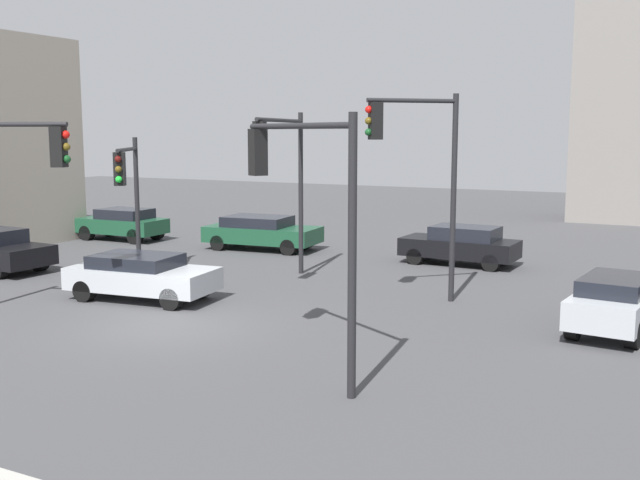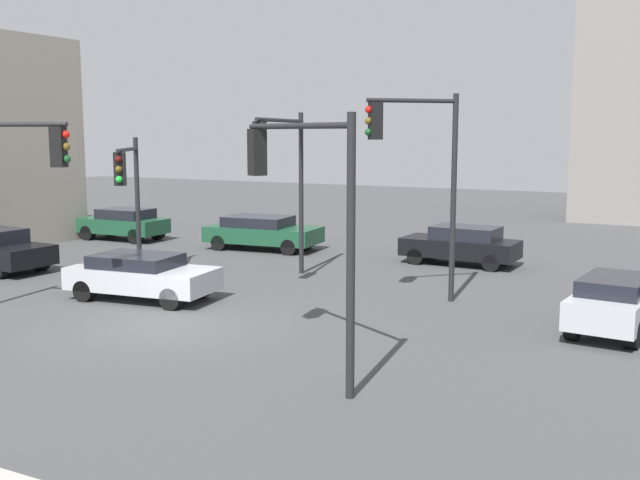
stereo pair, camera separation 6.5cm
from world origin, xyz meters
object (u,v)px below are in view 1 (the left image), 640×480
at_px(traffic_light_1, 128,182).
at_px(traffic_light_2, 283,161).
at_px(car_4, 461,244).
at_px(traffic_light_3, 418,157).
at_px(car_5, 616,301).
at_px(car_2, 141,275).
at_px(car_6, 122,223).
at_px(traffic_light_4, 300,188).
at_px(car_3, 261,232).

bearing_deg(traffic_light_1, traffic_light_2, 79.52).
bearing_deg(car_4, traffic_light_2, 59.05).
xyz_separation_m(traffic_light_2, traffic_light_3, (4.67, -0.62, 0.22)).
xyz_separation_m(car_4, car_5, (6.06, -7.30, 0.00)).
height_order(traffic_light_1, car_2, traffic_light_1).
bearing_deg(car_6, traffic_light_3, 158.21).
relative_size(traffic_light_1, car_5, 1.13).
distance_m(traffic_light_4, car_4, 13.83).
height_order(traffic_light_1, car_5, traffic_light_1).
bearing_deg(traffic_light_1, car_6, -168.39).
bearing_deg(car_3, traffic_light_4, -60.73).
bearing_deg(car_3, car_5, -31.21).
bearing_deg(car_4, car_3, 4.18).
distance_m(traffic_light_3, car_3, 11.63).
bearing_deg(traffic_light_1, traffic_light_4, 27.24).
relative_size(car_2, car_3, 0.92).
bearing_deg(car_2, traffic_light_1, 130.76).
distance_m(traffic_light_4, car_6, 20.72).
bearing_deg(traffic_light_1, car_4, 100.59).
xyz_separation_m(traffic_light_2, car_2, (-2.56, -3.76, -3.21)).
xyz_separation_m(traffic_light_2, car_6, (-11.42, 5.28, -3.17)).
relative_size(traffic_light_1, traffic_light_2, 0.85).
relative_size(traffic_light_4, car_6, 1.28).
bearing_deg(car_2, car_4, 50.03).
distance_m(car_3, car_5, 16.05).
height_order(car_2, car_4, car_4).
height_order(traffic_light_2, car_4, traffic_light_2).
distance_m(traffic_light_1, car_2, 3.80).
height_order(traffic_light_1, car_4, traffic_light_1).
relative_size(traffic_light_4, car_2, 1.16).
bearing_deg(car_5, traffic_light_4, 145.21).
relative_size(traffic_light_1, car_3, 0.96).
height_order(car_3, car_5, car_5).
xyz_separation_m(traffic_light_3, car_2, (-7.23, -3.14, -3.43)).
xyz_separation_m(car_2, car_4, (6.54, 9.86, 0.03)).
relative_size(traffic_light_1, car_6, 1.15).
bearing_deg(traffic_light_4, car_2, 4.18).
distance_m(car_2, car_5, 12.86).
relative_size(traffic_light_1, car_2, 1.05).
bearing_deg(car_2, traffic_light_2, 49.34).
bearing_deg(car_2, car_3, 94.49).
bearing_deg(traffic_light_4, traffic_light_1, -0.02).
xyz_separation_m(traffic_light_4, car_5, (5.33, 6.19, -2.98)).
distance_m(car_2, car_4, 11.83).
bearing_deg(car_2, traffic_light_3, 17.08).
bearing_deg(traffic_light_4, traffic_light_2, -26.81).
xyz_separation_m(traffic_light_3, car_4, (-0.69, 6.72, -3.40)).
bearing_deg(car_6, traffic_light_1, 131.95).
distance_m(traffic_light_2, car_3, 7.95).
bearing_deg(car_5, traffic_light_2, 89.12).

